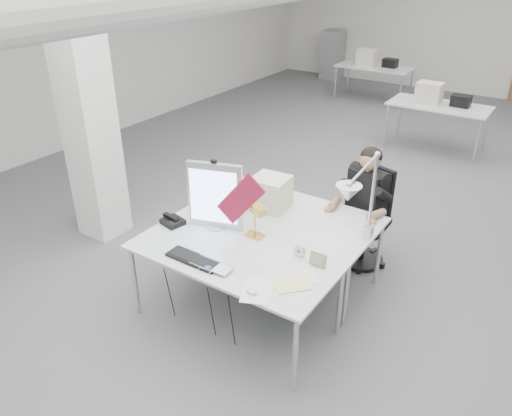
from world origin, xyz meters
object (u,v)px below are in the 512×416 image
(laptop, at_px, (208,269))
(desk_phone, at_px, (173,222))
(desk_main, at_px, (234,255))
(architect_lamp, at_px, (361,201))
(seated_person, at_px, (367,189))
(bankers_lamp, at_px, (255,218))
(monitor, at_px, (215,196))
(beige_monitor, at_px, (270,193))
(office_chair, at_px, (365,218))

(laptop, xyz_separation_m, desk_phone, (-0.75, 0.42, 0.01))
(desk_main, distance_m, laptop, 0.32)
(laptop, xyz_separation_m, architect_lamp, (0.87, 0.94, 0.46))
(seated_person, distance_m, bankers_lamp, 1.32)
(monitor, height_order, bankers_lamp, monitor)
(bankers_lamp, xyz_separation_m, beige_monitor, (-0.18, 0.55, -0.02))
(office_chair, xyz_separation_m, beige_monitor, (-0.75, -0.69, 0.38))
(desk_main, xyz_separation_m, laptop, (-0.03, -0.32, 0.03))
(laptop, relative_size, beige_monitor, 1.05)
(monitor, height_order, beige_monitor, monitor)
(desk_main, distance_m, seated_person, 1.64)
(laptop, height_order, bankers_lamp, bankers_lamp)
(desk_phone, xyz_separation_m, beige_monitor, (0.58, 0.79, 0.14))
(office_chair, relative_size, bankers_lamp, 2.93)
(bankers_lamp, height_order, desk_phone, bankers_lamp)
(desk_main, relative_size, seated_person, 2.19)
(office_chair, distance_m, bankers_lamp, 1.42)
(seated_person, bearing_deg, beige_monitor, -122.12)
(monitor, distance_m, laptop, 0.78)
(monitor, height_order, laptop, monitor)
(architect_lamp, bearing_deg, desk_main, -129.71)
(laptop, distance_m, bankers_lamp, 0.68)
(monitor, bearing_deg, laptop, -76.00)
(seated_person, height_order, monitor, monitor)
(monitor, distance_m, desk_phone, 0.51)
(monitor, bearing_deg, seated_person, 34.08)
(laptop, bearing_deg, monitor, 121.57)
(seated_person, height_order, desk_phone, seated_person)
(desk_phone, xyz_separation_m, architect_lamp, (1.62, 0.53, 0.45))
(office_chair, distance_m, architect_lamp, 1.22)
(beige_monitor, bearing_deg, desk_main, -82.27)
(bankers_lamp, height_order, architect_lamp, architect_lamp)
(desk_main, bearing_deg, office_chair, 70.61)
(seated_person, xyz_separation_m, beige_monitor, (-0.75, -0.64, 0.02))
(desk_main, distance_m, bankers_lamp, 0.39)
(bankers_lamp, xyz_separation_m, desk_phone, (-0.76, -0.24, -0.16))
(desk_main, height_order, monitor, monitor)
(office_chair, distance_m, seated_person, 0.37)
(beige_monitor, relative_size, architect_lamp, 0.36)
(monitor, relative_size, architect_lamp, 0.67)
(desk_phone, bearing_deg, monitor, 40.46)
(desk_main, xyz_separation_m, bankers_lamp, (-0.01, 0.34, 0.20))
(laptop, bearing_deg, architect_lamp, 46.74)
(monitor, xyz_separation_m, architect_lamp, (1.26, 0.33, 0.16))
(desk_main, distance_m, beige_monitor, 0.93)
(beige_monitor, bearing_deg, desk_phone, -130.72)
(office_chair, bearing_deg, beige_monitor, -120.00)
(office_chair, bearing_deg, bankers_lamp, -97.37)
(beige_monitor, bearing_deg, monitor, -114.30)
(seated_person, height_order, architect_lamp, architect_lamp)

